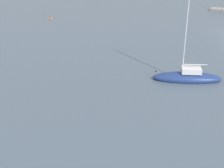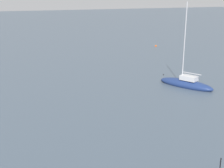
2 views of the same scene
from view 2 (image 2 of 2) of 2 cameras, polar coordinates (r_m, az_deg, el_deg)
name	(u,v)px [view 2 (image 2 of 2)]	position (r m, az deg, el deg)	size (l,w,h in m)	color
sailboat_navy_near	(186,84)	(43.13, 13.97, 0.07)	(8.34, 5.07, 11.93)	navy
mooring_buoy_near	(156,46)	(77.09, 8.37, 7.19)	(0.54, 0.54, 0.54)	#EA5914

